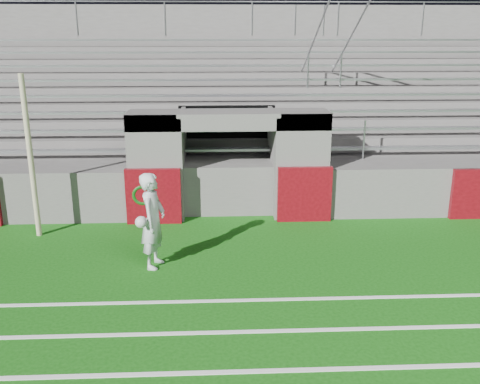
{
  "coord_description": "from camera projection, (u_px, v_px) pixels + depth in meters",
  "views": [
    {
      "loc": [
        -0.3,
        -9.22,
        4.44
      ],
      "look_at": [
        0.2,
        1.8,
        1.1
      ],
      "focal_mm": 40.0,
      "sensor_mm": 36.0,
      "label": 1
    }
  ],
  "objects": [
    {
      "name": "ground",
      "position": [
        234.0,
        275.0,
        10.11
      ],
      "size": [
        90.0,
        90.0,
        0.0
      ],
      "primitive_type": "plane",
      "color": "#104D0C",
      "rests_on": "ground"
    },
    {
      "name": "field_post",
      "position": [
        31.0,
        158.0,
        11.58
      ],
      "size": [
        0.12,
        0.12,
        3.59
      ],
      "primitive_type": "cylinder",
      "color": "#BDB28C",
      "rests_on": "ground"
    },
    {
      "name": "stadium_structure",
      "position": [
        225.0,
        125.0,
        17.3
      ],
      "size": [
        26.0,
        8.48,
        5.42
      ],
      "color": "#565351",
      "rests_on": "ground"
    },
    {
      "name": "goalkeeper_with_ball",
      "position": [
        153.0,
        221.0,
        10.24
      ],
      "size": [
        0.59,
        0.82,
        1.89
      ],
      "color": "silver",
      "rests_on": "ground"
    },
    {
      "name": "hose_coil",
      "position": [
        143.0,
        195.0,
        12.61
      ],
      "size": [
        0.52,
        0.15,
        0.55
      ],
      "color": "#0D450F",
      "rests_on": "ground"
    }
  ]
}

